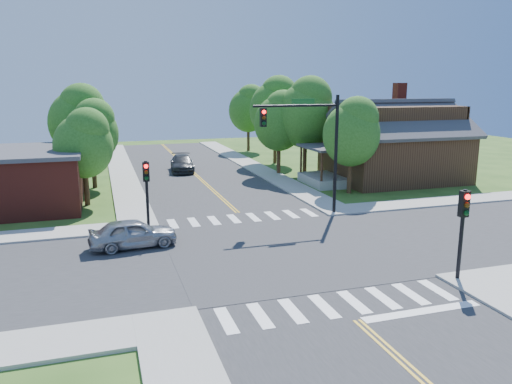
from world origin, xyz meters
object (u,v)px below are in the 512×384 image
object	(u,v)px
car_silver	(133,234)
signal_pole_nw	(147,182)
signal_mast_ne	(310,136)
car_dgrey	(182,164)
signal_pole_se	(463,218)
house_ne	(393,140)

from	to	relation	value
car_silver	signal_pole_nw	bearing A→B (deg)	-24.44
signal_mast_ne	signal_pole_nw	world-z (taller)	signal_mast_ne
signal_mast_ne	car_dgrey	distance (m)	18.91
car_dgrey	signal_pole_se	bearing A→B (deg)	-71.03
signal_mast_ne	signal_pole_nw	size ratio (longest dim) A/B	1.89
signal_mast_ne	car_dgrey	size ratio (longest dim) A/B	1.39
signal_pole_se	car_dgrey	xyz separation A→B (m)	(-6.43, 29.05, -1.94)
signal_pole_nw	house_ne	world-z (taller)	house_ne
signal_mast_ne	signal_pole_nw	bearing A→B (deg)	-179.93
house_ne	car_silver	xyz separation A→B (m)	(-21.72, -11.60, -2.62)
signal_pole_se	car_silver	distance (m)	14.87
house_ne	signal_mast_ne	bearing A→B (deg)	-142.32
signal_mast_ne	car_dgrey	xyz separation A→B (m)	(-4.74, 17.84, -4.13)
car_silver	signal_mast_ne	bearing A→B (deg)	-79.83
signal_pole_nw	house_ne	distance (m)	22.45
signal_pole_se	car_silver	world-z (taller)	signal_pole_se
signal_pole_se	car_silver	xyz separation A→B (m)	(-12.21, 8.26, -1.95)
signal_mast_ne	car_silver	xyz separation A→B (m)	(-10.52, -2.95, -4.14)
signal_pole_se	signal_pole_nw	bearing A→B (deg)	135.00
signal_mast_ne	car_dgrey	bearing A→B (deg)	104.89
signal_mast_ne	car_silver	world-z (taller)	signal_mast_ne
signal_pole_nw	house_ne	size ratio (longest dim) A/B	0.29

